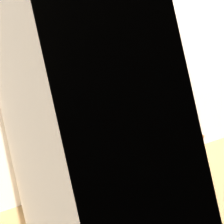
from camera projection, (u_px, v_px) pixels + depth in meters
ground_plane at (111, 205)px, 2.35m from camera, size 6.00×6.00×0.00m
wall_back at (90, 56)px, 2.09m from camera, size 6.00×0.06×2.60m
wall_left at (1, 85)px, 1.48m from camera, size 0.05×6.00×2.60m
desk at (144, 160)px, 2.27m from camera, size 1.26×0.71×0.78m
book_stack_tall at (89, 120)px, 1.98m from camera, size 0.24×0.20×0.19m
book_stack_keyboard_riser at (85, 134)px, 1.81m from camera, size 0.24×0.20×0.18m
book_stack_side at (137, 111)px, 2.13m from camera, size 0.25×0.21×0.19m
laptop at (86, 100)px, 1.96m from camera, size 0.35×0.27×0.23m
keyboard at (83, 122)px, 1.76m from camera, size 0.43×0.17×0.02m
computer_mouse at (128, 124)px, 2.09m from camera, size 0.06×0.10×0.04m
mug at (65, 142)px, 1.81m from camera, size 0.12×0.08×0.09m
water_bottle at (166, 110)px, 2.13m from camera, size 0.06×0.06×0.21m
cell_phone at (165, 137)px, 1.95m from camera, size 0.13×0.15×0.01m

